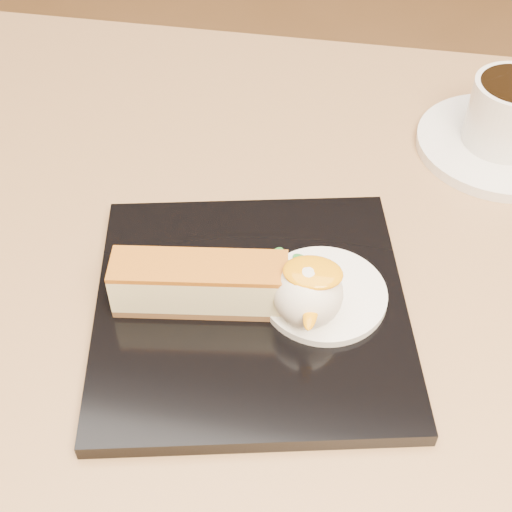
% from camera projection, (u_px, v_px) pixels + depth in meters
% --- Properties ---
extents(table, '(0.80, 0.80, 0.72)m').
position_uv_depth(table, '(272.00, 434.00, 0.62)').
color(table, black).
rests_on(table, ground).
extents(dessert_plate, '(0.26, 0.26, 0.01)m').
position_uv_depth(dessert_plate, '(251.00, 309.00, 0.51)').
color(dessert_plate, black).
rests_on(dessert_plate, table).
extents(cheesecake, '(0.12, 0.05, 0.04)m').
position_uv_depth(cheesecake, '(200.00, 284.00, 0.49)').
color(cheesecake, brown).
rests_on(cheesecake, dessert_plate).
extents(cream_smear, '(0.09, 0.09, 0.01)m').
position_uv_depth(cream_smear, '(324.00, 294.00, 0.51)').
color(cream_smear, white).
rests_on(cream_smear, dessert_plate).
extents(ice_cream_scoop, '(0.05, 0.05, 0.05)m').
position_uv_depth(ice_cream_scoop, '(308.00, 294.00, 0.48)').
color(ice_cream_scoop, white).
rests_on(ice_cream_scoop, cream_smear).
extents(mango_sauce, '(0.04, 0.03, 0.01)m').
position_uv_depth(mango_sauce, '(313.00, 273.00, 0.47)').
color(mango_sauce, orange).
rests_on(mango_sauce, ice_cream_scoop).
extents(mint_sprig, '(0.04, 0.03, 0.00)m').
position_uv_depth(mint_sprig, '(288.00, 260.00, 0.52)').
color(mint_sprig, '#2A8230').
rests_on(mint_sprig, cream_smear).
extents(saucer, '(0.15, 0.15, 0.01)m').
position_uv_depth(saucer, '(500.00, 145.00, 0.64)').
color(saucer, white).
rests_on(saucer, table).
extents(coffee_cup, '(0.10, 0.07, 0.06)m').
position_uv_depth(coffee_cup, '(512.00, 112.00, 0.62)').
color(coffee_cup, white).
rests_on(coffee_cup, saucer).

